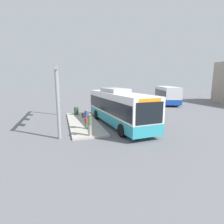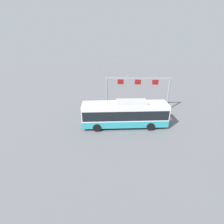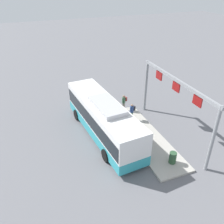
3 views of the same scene
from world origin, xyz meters
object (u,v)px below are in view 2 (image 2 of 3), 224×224
at_px(bus_main, 125,113).
at_px(person_waiting_near, 116,109).
at_px(trash_bin, 160,112).
at_px(person_boarding, 103,109).

bearing_deg(bus_main, person_waiting_near, -75.75).
bearing_deg(trash_bin, person_waiting_near, 2.20).
relative_size(bus_main, person_waiting_near, 6.43).
relative_size(bus_main, person_boarding, 6.43).
relative_size(person_boarding, trash_bin, 1.86).
xyz_separation_m(bus_main, person_waiting_near, (1.13, -3.22, -0.76)).
xyz_separation_m(bus_main, person_boarding, (3.08, -3.26, -0.76)).
height_order(bus_main, person_waiting_near, bus_main).
distance_m(person_boarding, person_waiting_near, 1.95).
height_order(person_boarding, trash_bin, person_boarding).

